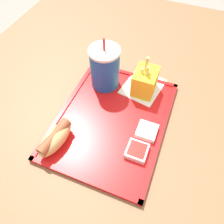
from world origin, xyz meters
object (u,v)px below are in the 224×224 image
Objects in this scene: fries_carton at (145,81)px; sauce_cup_mayo at (147,131)px; soda_cup at (105,68)px; sauce_cup_ketchup at (137,151)px; hot_dog_far at (55,138)px.

fries_carton reaches higher than sauce_cup_mayo.
sauce_cup_mayo is (-0.13, -0.17, -0.06)m from soda_cup.
sauce_cup_ketchup is at bearing -167.94° from fries_carton.
hot_dog_far is at bearing 171.81° from soda_cup.
fries_carton reaches higher than hot_dog_far.
hot_dog_far is (-0.24, 0.04, -0.04)m from soda_cup.
fries_carton is 2.29× the size of sauce_cup_ketchup.
sauce_cup_ketchup is (-0.21, -0.04, -0.03)m from fries_carton.
soda_cup is 0.22m from sauce_cup_mayo.
sauce_cup_ketchup is at bearing -75.85° from hot_dog_far.
hot_dog_far is 2.27× the size of sauce_cup_ketchup.
soda_cup is 3.13× the size of sauce_cup_ketchup.
fries_carton is at bearing -83.28° from soda_cup.
soda_cup reaches higher than sauce_cup_mayo.
fries_carton is (0.26, -0.16, 0.01)m from hot_dog_far.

